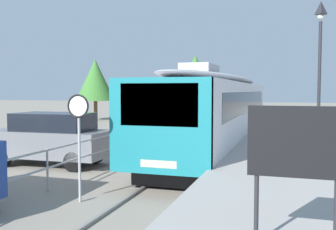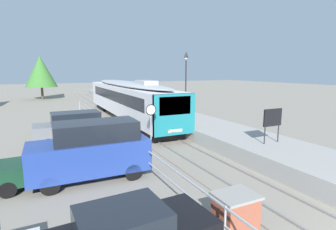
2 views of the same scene
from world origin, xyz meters
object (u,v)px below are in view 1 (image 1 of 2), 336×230
commuter_train (221,106)px  speed_limit_sign (78,121)px  platform_lamp_mid_platform (320,45)px  parked_suv_grey (51,138)px  platform_notice_board (296,147)px

commuter_train → speed_limit_sign: 10.53m
speed_limit_sign → commuter_train: bearing=79.6°
commuter_train → platform_lamp_mid_platform: size_ratio=3.63×
commuter_train → speed_limit_sign: commuter_train is taller
parked_suv_grey → speed_limit_sign: bearing=-48.2°
commuter_train → parked_suv_grey: size_ratio=4.18×
platform_lamp_mid_platform → parked_suv_grey: size_ratio=1.15×
platform_lamp_mid_platform → parked_suv_grey: 10.90m
parked_suv_grey → commuter_train: bearing=48.6°
platform_lamp_mid_platform → commuter_train: bearing=142.5°
commuter_train → platform_lamp_mid_platform: bearing=-37.5°
speed_limit_sign → platform_notice_board: bearing=-34.9°
commuter_train → platform_notice_board: (3.34, -14.02, 0.04)m
commuter_train → speed_limit_sign: size_ratio=6.92×
platform_notice_board → commuter_train: bearing=103.4°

